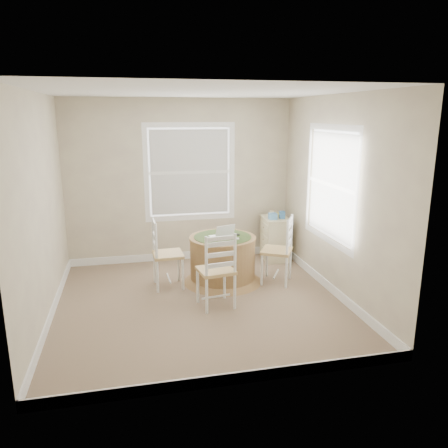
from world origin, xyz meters
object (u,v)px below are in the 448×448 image
object	(u,v)px
chair_left	(168,254)
chair_right	(277,250)
round_table	(223,257)
laptop	(222,235)
chair_near	(216,270)
corner_chest	(275,238)

from	to	relation	value
chair_left	chair_right	bearing A→B (deg)	-98.35
round_table	chair_right	bearing A→B (deg)	-5.76
chair_left	laptop	distance (m)	0.79
laptop	round_table	bearing A→B (deg)	-144.96
chair_right	laptop	xyz separation A→B (m)	(-0.76, 0.17, 0.22)
round_table	chair_near	bearing A→B (deg)	-99.53
chair_left	corner_chest	distance (m)	2.01
chair_right	corner_chest	xyz separation A→B (m)	(0.32, 0.98, -0.12)
chair_near	corner_chest	bearing A→B (deg)	-138.72
round_table	laptop	bearing A→B (deg)	-118.62
chair_left	chair_near	bearing A→B (deg)	-147.96
chair_left	corner_chest	size ratio (longest dim) A/B	1.33
chair_left	chair_near	distance (m)	0.93
round_table	chair_near	xyz separation A→B (m)	(-0.26, -0.79, 0.11)
round_table	chair_near	world-z (taller)	chair_near
chair_left	chair_near	size ratio (longest dim) A/B	1.00
round_table	chair_left	xyz separation A→B (m)	(-0.78, -0.02, 0.11)
round_table	chair_left	bearing A→B (deg)	-169.97
chair_left	chair_near	world-z (taller)	same
round_table	laptop	size ratio (longest dim) A/B	3.16
round_table	chair_left	distance (m)	0.79
round_table	chair_right	xyz separation A→B (m)	(0.74, -0.19, 0.11)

